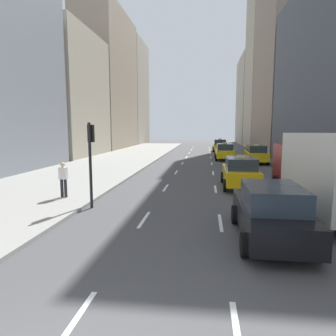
# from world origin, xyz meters

# --- Properties ---
(sidewalk_left) EXTENTS (8.00, 66.00, 0.15)m
(sidewalk_left) POSITION_xyz_m (-7.00, 27.00, 0.07)
(sidewalk_left) COLOR gray
(sidewalk_left) RESTS_ON ground
(lane_markings) EXTENTS (5.72, 56.00, 0.01)m
(lane_markings) POSITION_xyz_m (2.60, 23.00, 0.01)
(lane_markings) COLOR white
(lane_markings) RESTS_ON ground
(building_row_left) EXTENTS (6.00, 66.76, 32.06)m
(building_row_left) POSITION_xyz_m (-14.00, 31.57, 11.61)
(building_row_left) COLOR gray
(building_row_left) RESTS_ON ground
(building_row_right) EXTENTS (6.00, 71.74, 34.88)m
(building_row_right) POSITION_xyz_m (12.00, 40.11, 13.10)
(building_row_right) COLOR #A89E89
(building_row_right) RESTS_ON ground
(taxi_lead) EXTENTS (2.02, 4.40, 1.87)m
(taxi_lead) POSITION_xyz_m (4.00, 29.67, 0.88)
(taxi_lead) COLOR yellow
(taxi_lead) RESTS_ON ground
(taxi_second) EXTENTS (2.02, 4.40, 1.87)m
(taxi_second) POSITION_xyz_m (4.00, 41.20, 0.88)
(taxi_second) COLOR yellow
(taxi_second) RESTS_ON ground
(taxi_third) EXTENTS (2.02, 4.40, 1.87)m
(taxi_third) POSITION_xyz_m (6.80, 26.91, 0.88)
(taxi_third) COLOR yellow
(taxi_third) RESTS_ON ground
(taxi_fourth) EXTENTS (2.02, 4.40, 1.87)m
(taxi_fourth) POSITION_xyz_m (4.00, 14.71, 0.88)
(taxi_fourth) COLOR yellow
(taxi_fourth) RESTS_ON ground
(sedan_black_near) EXTENTS (2.02, 4.55, 1.72)m
(sedan_black_near) POSITION_xyz_m (4.00, 6.49, 0.88)
(sedan_black_near) COLOR black
(sedan_black_near) RESTS_ON ground
(box_truck) EXTENTS (2.58, 8.40, 3.15)m
(box_truck) POSITION_xyz_m (6.80, 10.25, 1.71)
(box_truck) COLOR maroon
(box_truck) RESTS_ON ground
(pedestrian_mid_block) EXTENTS (0.36, 0.22, 1.65)m
(pedestrian_mid_block) POSITION_xyz_m (-4.55, 10.48, 1.07)
(pedestrian_mid_block) COLOR #23232D
(pedestrian_mid_block) RESTS_ON sidewalk_left
(traffic_light_pole) EXTENTS (0.24, 0.42, 3.60)m
(traffic_light_pole) POSITION_xyz_m (-2.75, 9.44, 2.41)
(traffic_light_pole) COLOR black
(traffic_light_pole) RESTS_ON ground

